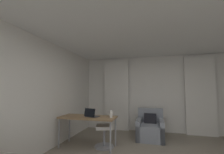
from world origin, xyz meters
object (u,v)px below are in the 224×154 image
at_px(desk, 88,119).
at_px(desk_chair, 106,131).
at_px(armchair, 150,129).
at_px(laptop, 91,115).

xyz_separation_m(desk, desk_chair, (0.45, 0.10, -0.30)).
bearing_deg(desk, desk_chair, 12.78).
xyz_separation_m(armchair, desk, (-1.52, -1.07, 0.41)).
bearing_deg(desk_chair, laptop, -156.18).
height_order(desk_chair, laptop, laptop).
xyz_separation_m(desk, laptop, (0.12, -0.05, 0.11)).
bearing_deg(laptop, armchair, 38.32).
relative_size(armchair, desk, 0.62).
distance_m(armchair, laptop, 1.87).
height_order(armchair, laptop, laptop).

